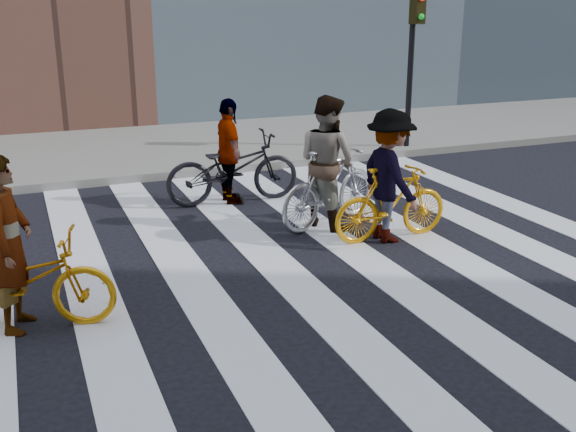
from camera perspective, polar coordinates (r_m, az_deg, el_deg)
ground at (r=8.20m, az=3.57°, el=-4.53°), size 100.00×100.00×0.00m
sidewalk_far at (r=15.01m, az=-8.95°, el=5.83°), size 100.00×5.00×0.15m
zebra_crosswalk at (r=8.20m, az=3.57°, el=-4.49°), size 8.25×10.00×0.01m
traffic_signal at (r=14.42m, az=10.60°, el=14.12°), size 0.22×0.42×3.33m
bike_yellow_left at (r=7.11m, az=-21.77°, el=-5.18°), size 1.95×1.14×0.97m
bike_silver_mid at (r=9.67m, az=3.54°, el=2.50°), size 1.96×1.22×1.14m
bike_yellow_right at (r=9.16m, az=8.75°, el=1.07°), size 1.71×0.51×1.02m
bike_dark_rear at (r=10.78m, az=-4.71°, el=4.04°), size 2.18×0.83×1.13m
rider_left at (r=6.98m, az=-22.55°, el=-2.21°), size 0.59×0.74×1.76m
rider_mid at (r=9.56m, az=3.31°, el=4.61°), size 1.01×1.12×1.88m
rider_right at (r=9.04m, az=8.59°, el=3.35°), size 0.68×1.16×1.78m
rider_rear at (r=10.71m, az=-5.00°, el=5.44°), size 0.45×1.00×1.68m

